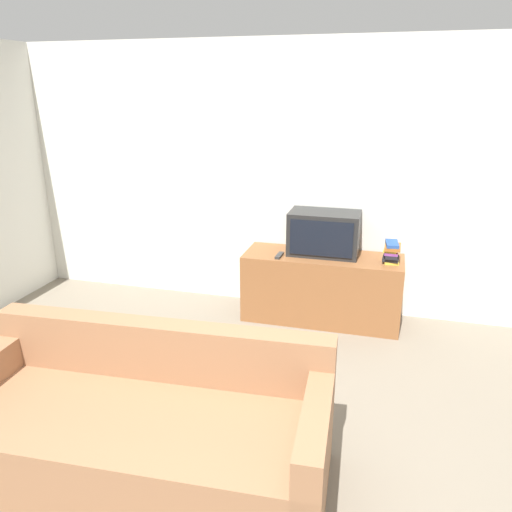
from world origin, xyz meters
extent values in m
cube|color=silver|center=(0.00, 3.03, 1.30)|extent=(9.00, 0.06, 2.60)
cube|color=brown|center=(0.18, 2.72, 0.33)|extent=(1.49, 0.53, 0.65)
cube|color=black|center=(0.17, 2.79, 0.86)|extent=(0.65, 0.39, 0.41)
cube|color=black|center=(0.17, 2.59, 0.86)|extent=(0.57, 0.01, 0.33)
cube|color=#8C6042|center=(-0.50, 0.32, 0.24)|extent=(2.15, 1.01, 0.47)
cube|color=#8C6042|center=(-0.52, 0.69, 0.65)|extent=(2.11, 0.27, 0.36)
cube|color=#8C6042|center=(0.48, 0.37, 0.33)|extent=(0.19, 0.90, 0.67)
cube|color=gold|center=(0.81, 2.68, 0.66)|extent=(0.13, 0.15, 0.02)
cube|color=black|center=(0.80, 2.68, 0.69)|extent=(0.15, 0.16, 0.03)
cube|color=black|center=(0.80, 2.67, 0.73)|extent=(0.11, 0.17, 0.03)
cube|color=#7A3884|center=(0.79, 2.67, 0.75)|extent=(0.12, 0.16, 0.02)
cube|color=gold|center=(0.79, 2.68, 0.78)|extent=(0.13, 0.17, 0.02)
cube|color=#995623|center=(0.81, 2.68, 0.80)|extent=(0.14, 0.22, 0.03)
cube|color=#23478E|center=(0.80, 2.68, 0.83)|extent=(0.12, 0.23, 0.03)
cube|color=#2D2D2D|center=(-0.21, 2.58, 0.66)|extent=(0.05, 0.17, 0.02)
camera|label=1|loc=(0.74, -1.74, 2.15)|focal=35.00mm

